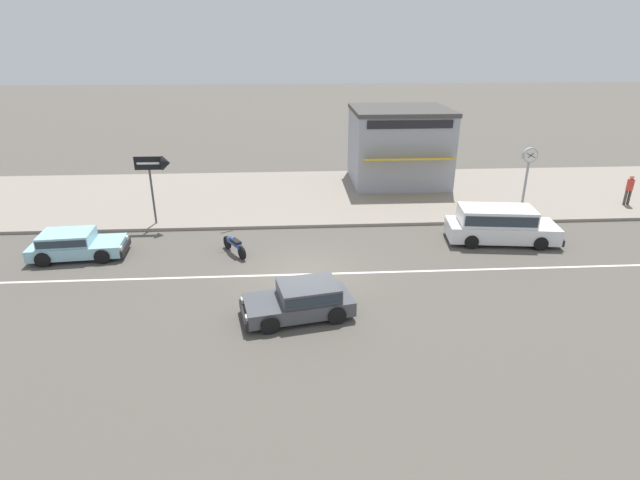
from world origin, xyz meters
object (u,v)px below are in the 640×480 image
at_px(minivan_white_0, 499,224).
at_px(hatchback_pale_blue_2, 74,244).
at_px(hatchback_dark_grey_1, 302,299).
at_px(motorcycle_0, 234,244).
at_px(pedestrian_near_clock, 630,188).
at_px(shopfront_corner_warung, 399,146).
at_px(arrow_signboard, 161,167).
at_px(street_clock, 528,164).

height_order(minivan_white_0, hatchback_pale_blue_2, minivan_white_0).
xyz_separation_m(hatchback_dark_grey_1, motorcycle_0, (-2.69, 5.14, -0.16)).
relative_size(hatchback_dark_grey_1, motorcycle_0, 2.28).
distance_m(pedestrian_near_clock, shopfront_corner_warung, 12.43).
bearing_deg(hatchback_dark_grey_1, arrow_signboard, 125.60).
distance_m(minivan_white_0, pedestrian_near_clock, 9.61).
bearing_deg(street_clock, hatchback_dark_grey_1, -141.87).
distance_m(hatchback_dark_grey_1, motorcycle_0, 5.80).
height_order(motorcycle_0, street_clock, street_clock).
distance_m(minivan_white_0, hatchback_pale_blue_2, 18.02).
bearing_deg(hatchback_dark_grey_1, motorcycle_0, 117.60).
height_order(hatchback_dark_grey_1, hatchback_pale_blue_2, same).
height_order(street_clock, pedestrian_near_clock, street_clock).
relative_size(hatchback_pale_blue_2, motorcycle_0, 2.30).
relative_size(motorcycle_0, shopfront_corner_warung, 0.29).
xyz_separation_m(hatchback_pale_blue_2, arrow_signboard, (3.00, 3.42, 2.31)).
distance_m(hatchback_dark_grey_1, shopfront_corner_warung, 16.48).
height_order(minivan_white_0, hatchback_dark_grey_1, minivan_white_0).
relative_size(motorcycle_0, arrow_signboard, 0.51).
distance_m(hatchback_dark_grey_1, street_clock, 14.46).
bearing_deg(street_clock, shopfront_corner_warung, 128.39).
height_order(street_clock, arrow_signboard, street_clock).
bearing_deg(street_clock, pedestrian_near_clock, 10.18).
bearing_deg(shopfront_corner_warung, minivan_white_0, -74.65).
distance_m(minivan_white_0, arrow_signboard, 15.42).
distance_m(minivan_white_0, shopfront_corner_warung, 9.84).
relative_size(hatchback_dark_grey_1, shopfront_corner_warung, 0.66).
bearing_deg(pedestrian_near_clock, motorcycle_0, -166.57).
xyz_separation_m(hatchback_dark_grey_1, pedestrian_near_clock, (17.48, 9.95, 0.50)).
xyz_separation_m(minivan_white_0, hatchback_pale_blue_2, (-18.01, -0.56, -0.26)).
height_order(minivan_white_0, pedestrian_near_clock, pedestrian_near_clock).
relative_size(arrow_signboard, shopfront_corner_warung, 0.56).
bearing_deg(motorcycle_0, pedestrian_near_clock, 13.43).
xyz_separation_m(motorcycle_0, pedestrian_near_clock, (20.17, 4.81, 0.66)).
height_order(hatchback_dark_grey_1, shopfront_corner_warung, shopfront_corner_warung).
bearing_deg(motorcycle_0, street_clock, 14.85).
distance_m(arrow_signboard, pedestrian_near_clock, 23.77).
xyz_separation_m(hatchback_pale_blue_2, motorcycle_0, (6.50, -0.07, -0.17)).
distance_m(motorcycle_0, street_clock, 14.60).
xyz_separation_m(hatchback_pale_blue_2, street_clock, (20.44, 3.62, 2.12)).
xyz_separation_m(minivan_white_0, street_clock, (2.43, 3.07, 1.86)).
bearing_deg(pedestrian_near_clock, shopfront_corner_warung, 155.17).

